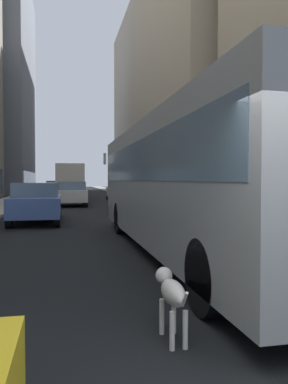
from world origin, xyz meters
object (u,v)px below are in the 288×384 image
object	(u,v)px
car_white_van	(72,194)
car_silver_sedan	(120,191)
car_black_suv	(54,187)
car_blue_hatchback	(37,202)
transit_bus	(188,178)
box_truck	(69,181)
dalmatian_dog	(171,292)

from	to	relation	value
car_white_van	car_silver_sedan	bearing A→B (deg)	53.83
car_black_suv	car_blue_hatchback	size ratio (longest dim) A/B	0.83
transit_bus	car_blue_hatchback	bearing A→B (deg)	118.09
car_white_van	car_black_suv	xyz separation A→B (m)	(-1.60, 21.03, -0.00)
car_white_van	box_truck	world-z (taller)	box_truck
car_white_van	car_blue_hatchback	xyz separation A→B (m)	(-1.60, -9.57, 0.00)
transit_bus	car_silver_sedan	distance (m)	22.61
car_silver_sedan	car_blue_hatchback	xyz separation A→B (m)	(-5.60, -15.04, 0.00)
car_white_van	dalmatian_dog	bearing A→B (deg)	-88.36
car_black_suv	box_truck	distance (m)	12.43
box_truck	dalmatian_dog	size ratio (longest dim) A/B	7.79
transit_bus	car_white_van	bearing A→B (deg)	98.01
car_blue_hatchback	car_silver_sedan	bearing A→B (deg)	69.58
transit_bus	car_black_suv	size ratio (longest dim) A/B	2.89
car_blue_hatchback	box_truck	size ratio (longest dim) A/B	0.64
car_silver_sedan	box_truck	bearing A→B (deg)	140.82
dalmatian_dog	car_silver_sedan	bearing A→B (deg)	82.95
transit_bus	dalmatian_dog	size ratio (longest dim) A/B	11.98
car_silver_sedan	car_black_suv	distance (m)	16.54
car_black_suv	car_silver_sedan	bearing A→B (deg)	-70.21
car_black_suv	dalmatian_dog	size ratio (longest dim) A/B	4.14
box_truck	transit_bus	bearing A→B (deg)	-84.68
car_silver_sedan	car_blue_hatchback	world-z (taller)	same
car_white_van	box_truck	size ratio (longest dim) A/B	0.54
car_white_van	dalmatian_dog	world-z (taller)	car_white_van
transit_bus	car_white_van	distance (m)	17.26
car_black_suv	dalmatian_dog	bearing A→B (deg)	-87.03
transit_bus	car_silver_sedan	bearing A→B (deg)	85.94
transit_bus	dalmatian_dog	world-z (taller)	transit_bus
box_truck	car_white_van	bearing A→B (deg)	-90.00
transit_bus	car_blue_hatchback	size ratio (longest dim) A/B	2.41
car_silver_sedan	dalmatian_dog	distance (m)	27.49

